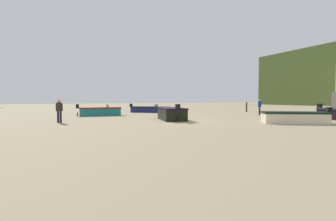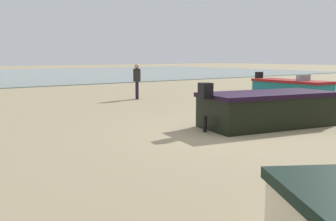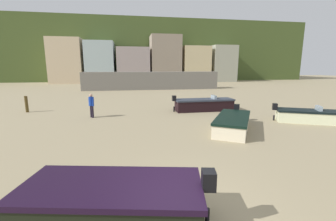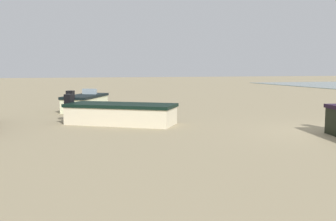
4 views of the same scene
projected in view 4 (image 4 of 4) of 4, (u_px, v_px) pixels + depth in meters
name	position (u px, v px, depth m)	size (l,w,h in m)	color
boat_cream_2	(86.00, 102.00, 19.56)	(3.70, 2.67, 1.10)	beige
boat_cream_4	(121.00, 114.00, 14.74)	(3.51, 4.32, 1.10)	beige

